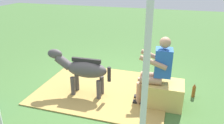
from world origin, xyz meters
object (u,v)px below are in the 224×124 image
object	(u,v)px
soda_bottle	(194,91)
hay_bale	(163,93)
tent_pole_left	(143,111)
person_seated	(156,68)
pony_standing	(83,69)

from	to	relation	value
soda_bottle	hay_bale	bearing A→B (deg)	37.60
hay_bale	tent_pole_left	world-z (taller)	tent_pole_left
tent_pole_left	person_seated	bearing A→B (deg)	-87.95
pony_standing	hay_bale	bearing A→B (deg)	-176.06
person_seated	hay_bale	bearing A→B (deg)	-176.39
person_seated	tent_pole_left	size ratio (longest dim) A/B	0.57
hay_bale	tent_pole_left	bearing A→B (deg)	87.49
pony_standing	person_seated	bearing A→B (deg)	-176.03
hay_bale	person_seated	size ratio (longest dim) A/B	0.55
person_seated	pony_standing	xyz separation A→B (m)	(1.45, 0.10, -0.16)
soda_bottle	tent_pole_left	bearing A→B (deg)	74.82
person_seated	pony_standing	world-z (taller)	person_seated
pony_standing	tent_pole_left	world-z (taller)	tent_pole_left
hay_bale	tent_pole_left	distance (m)	2.26
person_seated	soda_bottle	bearing A→B (deg)	-148.34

